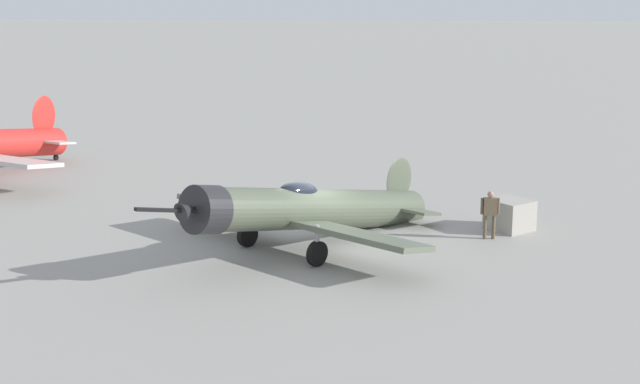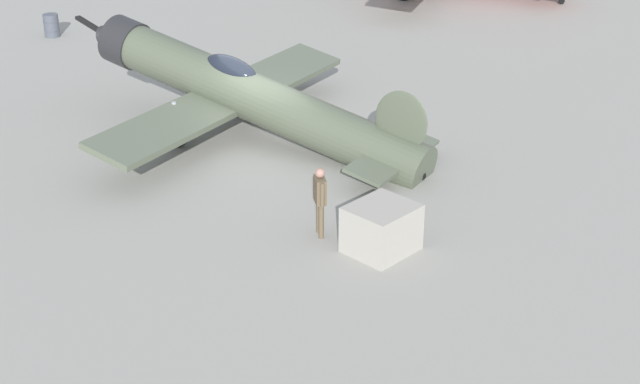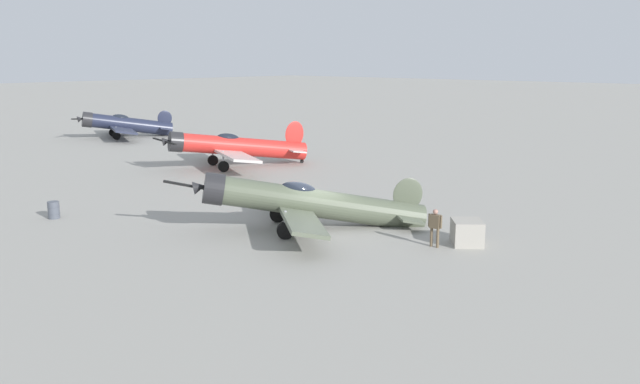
{
  "view_description": "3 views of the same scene",
  "coord_description": "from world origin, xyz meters",
  "views": [
    {
      "loc": [
        -2.32,
        28.88,
        8.54
      ],
      "look_at": [
        0.0,
        0.0,
        1.8
      ],
      "focal_mm": 49.99,
      "sensor_mm": 36.0,
      "label": 1
    },
    {
      "loc": [
        -24.55,
        0.8,
        10.18
      ],
      "look_at": [
        -5.77,
        -1.06,
        1.1
      ],
      "focal_mm": 52.06,
      "sensor_mm": 36.0,
      "label": 2
    },
    {
      "loc": [
        -20.19,
        22.19,
        8.06
      ],
      "look_at": [
        0.0,
        0.0,
        1.8
      ],
      "focal_mm": 36.09,
      "sensor_mm": 36.0,
      "label": 3
    }
  ],
  "objects": [
    {
      "name": "equipment_crate",
      "position": [
        -6.62,
        -2.34,
        0.55
      ],
      "size": [
        1.89,
        1.91,
        1.1
      ],
      "rotation": [
        0.0,
        0.0,
        2.28
      ],
      "color": "#9E998E",
      "rests_on": "ground_plane"
    },
    {
      "name": "ground_crew_mechanic",
      "position": [
        -5.77,
        -1.06,
        1.02
      ],
      "size": [
        0.65,
        0.27,
        1.69
      ],
      "rotation": [
        0.0,
        0.0,
        1.66
      ],
      "color": "brown",
      "rests_on": "ground_plane"
    },
    {
      "name": "ground_plane",
      "position": [
        0.0,
        0.0,
        0.0
      ],
      "size": [
        400.0,
        400.0,
        0.0
      ],
      "primitive_type": "plane",
      "color": "gray"
    },
    {
      "name": "fuel_drum",
      "position": [
        11.46,
        7.7,
        0.44
      ],
      "size": [
        0.62,
        0.62,
        0.88
      ],
      "color": "#474C56",
      "rests_on": "ground_plane"
    },
    {
      "name": "airplane_foreground",
      "position": [
        0.31,
        0.4,
        1.29
      ],
      "size": [
        9.48,
        10.42,
        3.31
      ],
      "rotation": [
        0.0,
        0.0,
        7.2
      ],
      "color": "#4C5442",
      "rests_on": "ground_plane"
    }
  ]
}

